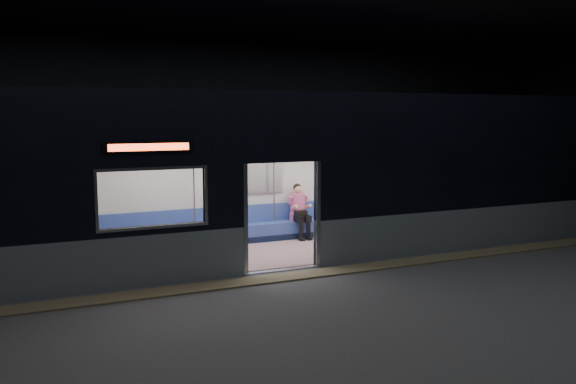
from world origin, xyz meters
TOP-DOWN VIEW (x-y plane):
  - station_floor at (0.00, 0.00)m, footprint 24.00×14.00m
  - station_envelope at (0.00, 0.00)m, footprint 24.00×14.00m
  - tactile_strip at (0.00, 0.55)m, footprint 22.80×0.50m
  - metro_car at (-0.00, 2.54)m, footprint 18.00×3.04m
  - passenger at (1.55, 3.55)m, footprint 0.40×0.64m
  - handbag at (1.50, 3.35)m, footprint 0.32×0.30m
  - transit_map at (0.72, 3.85)m, footprint 0.97×0.03m

SIDE VIEW (x-z plane):
  - station_floor at x=0.00m, z-range -0.01..0.00m
  - tactile_strip at x=0.00m, z-range 0.00..0.03m
  - handbag at x=1.50m, z-range 0.59..0.72m
  - passenger at x=1.55m, z-range 0.12..1.40m
  - transit_map at x=0.72m, z-range 1.15..1.78m
  - metro_car at x=0.00m, z-range 0.17..3.52m
  - station_envelope at x=0.00m, z-range 1.16..6.16m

